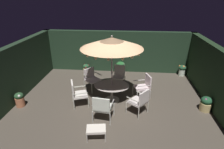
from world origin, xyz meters
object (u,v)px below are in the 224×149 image
(patio_dining_table, at_px, (112,89))
(potted_plant_back_left, at_px, (206,104))
(patio_chair_southeast, at_px, (77,92))
(ottoman_footrest, at_px, (96,129))
(patio_chair_southwest, at_px, (140,100))
(potted_plant_right_far, at_px, (182,70))
(patio_chair_east, at_px, (91,77))
(patio_chair_north, at_px, (144,85))
(patio_chair_south, at_px, (103,107))
(patio_umbrella, at_px, (112,43))
(potted_plant_left_near, at_px, (86,68))
(potted_plant_front_corner, at_px, (120,67))
(potted_plant_back_center, at_px, (20,99))
(patio_chair_northeast, at_px, (119,74))

(patio_dining_table, bearing_deg, potted_plant_back_left, -6.37)
(patio_chair_southeast, xyz_separation_m, ottoman_footrest, (1.06, -1.79, -0.25))
(patio_chair_southwest, bearing_deg, patio_dining_table, 141.54)
(ottoman_footrest, xyz_separation_m, potted_plant_right_far, (3.81, 5.22, 0.01))
(patio_dining_table, height_order, patio_chair_southeast, patio_chair_southeast)
(patio_dining_table, relative_size, patio_chair_east, 1.47)
(patio_chair_north, bearing_deg, patio_chair_south, -129.74)
(patio_umbrella, distance_m, patio_chair_south, 2.34)
(patio_chair_southwest, bearing_deg, potted_plant_left_near, 127.14)
(potted_plant_back_left, bearing_deg, patio_chair_southeast, -179.00)
(potted_plant_left_near, bearing_deg, patio_chair_southwest, -52.86)
(patio_chair_north, relative_size, potted_plant_right_far, 1.63)
(patio_chair_north, bearing_deg, potted_plant_front_corner, 114.24)
(patio_chair_east, distance_m, patio_chair_southwest, 2.81)
(potted_plant_right_far, bearing_deg, patio_umbrella, -140.39)
(potted_plant_left_near, bearing_deg, potted_plant_front_corner, 3.33)
(potted_plant_left_near, relative_size, potted_plant_back_center, 0.85)
(patio_chair_southeast, relative_size, potted_plant_back_center, 1.75)
(potted_plant_back_center, bearing_deg, potted_plant_right_far, 27.57)
(patio_chair_east, xyz_separation_m, potted_plant_right_far, (4.58, 1.98, -0.24))
(patio_chair_northeast, bearing_deg, ottoman_footrest, -97.38)
(patio_chair_southwest, bearing_deg, potted_plant_back_center, 178.83)
(potted_plant_left_near, bearing_deg, potted_plant_back_left, -31.38)
(patio_chair_southeast, xyz_separation_m, potted_plant_right_far, (4.87, 3.42, -0.24))
(patio_chair_south, xyz_separation_m, potted_plant_front_corner, (0.39, 4.36, -0.24))
(patio_chair_southeast, relative_size, potted_plant_right_far, 1.70)
(patio_chair_north, bearing_deg, potted_plant_left_near, 141.76)
(patio_chair_north, bearing_deg, ottoman_footrest, -120.50)
(patio_umbrella, height_order, ottoman_footrest, patio_umbrella)
(patio_dining_table, xyz_separation_m, patio_chair_southwest, (1.10, -0.87, 0.03))
(patio_chair_south, bearing_deg, patio_chair_north, 50.26)
(patio_umbrella, xyz_separation_m, patio_chair_southeast, (-1.32, -0.49, -1.87))
(potted_plant_back_center, bearing_deg, potted_plant_left_near, 63.09)
(patio_dining_table, relative_size, patio_chair_south, 1.44)
(patio_umbrella, relative_size, patio_chair_east, 2.80)
(potted_plant_front_corner, bearing_deg, potted_plant_back_left, -44.60)
(patio_chair_north, distance_m, potted_plant_back_left, 2.45)
(potted_plant_back_center, relative_size, potted_plant_right_far, 0.97)
(patio_chair_northeast, relative_size, patio_chair_southwest, 1.01)
(patio_chair_northeast, xyz_separation_m, potted_plant_left_near, (-1.93, 1.47, -0.33))
(patio_chair_northeast, relative_size, patio_chair_south, 1.02)
(patio_chair_north, distance_m, potted_plant_back_center, 5.06)
(potted_plant_front_corner, bearing_deg, patio_chair_east, -121.48)
(patio_chair_southeast, bearing_deg, patio_chair_southwest, -8.99)
(ottoman_footrest, relative_size, potted_plant_back_center, 1.09)
(patio_chair_southeast, height_order, patio_chair_southwest, patio_chair_southeast)
(potted_plant_back_left, relative_size, potted_plant_back_center, 0.98)
(patio_chair_south, relative_size, potted_plant_back_center, 1.70)
(ottoman_footrest, distance_m, potted_plant_back_left, 4.32)
(patio_chair_east, distance_m, ottoman_footrest, 3.33)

